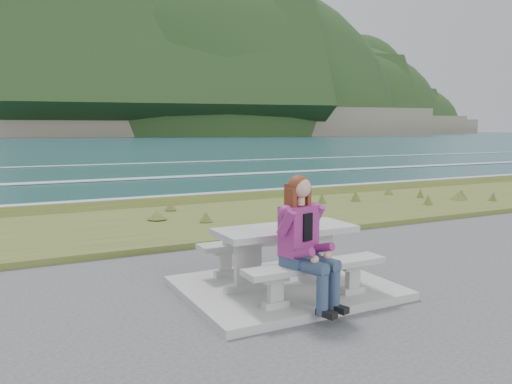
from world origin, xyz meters
The scene contains 9 objects.
concrete_slab centered at (0.00, 0.00, 0.05)m, with size 2.60×2.10×0.10m, color #9C9C97.
picnic_table centered at (0.00, 0.00, 0.68)m, with size 1.80×0.75×0.75m.
bench_landward centered at (0.00, -0.70, 0.45)m, with size 1.80×0.35×0.45m.
bench_seaward centered at (0.00, 0.70, 0.45)m, with size 1.80×0.35×0.45m.
grass_verge centered at (0.00, 5.00, 0.00)m, with size 160.00×4.50×0.22m, color #384E1D.
shore_drop centered at (0.00, 7.90, 0.00)m, with size 160.00×0.80×2.20m, color #635D4A.
ocean centered at (0.00, 25.09, -1.74)m, with size 1600.00×1600.00×0.09m.
headland_range centered at (190.30, 398.28, 9.93)m, with size 729.83×363.95×206.00m.
seated_woman centered at (-0.19, -0.84, 0.65)m, with size 0.61×0.83×1.48m.
Camera 1 is at (-3.20, -5.39, 2.08)m, focal length 35.00 mm.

